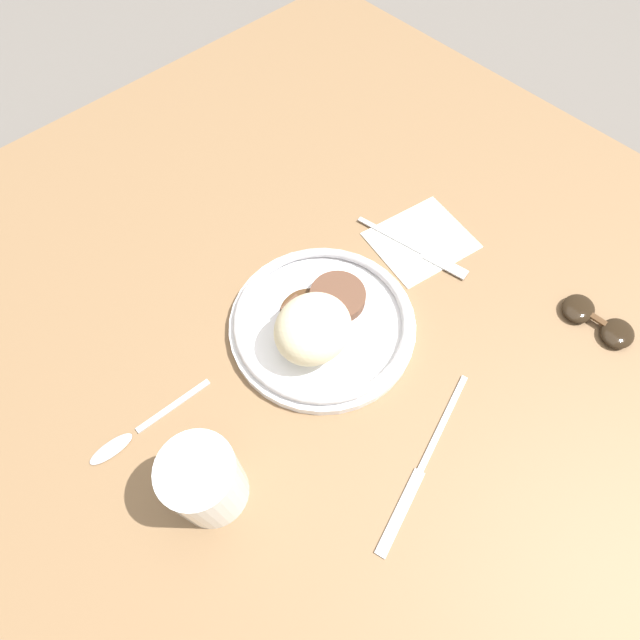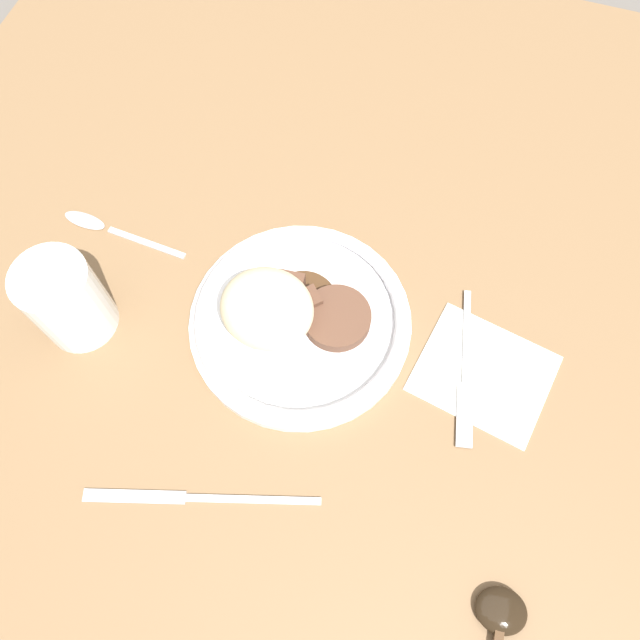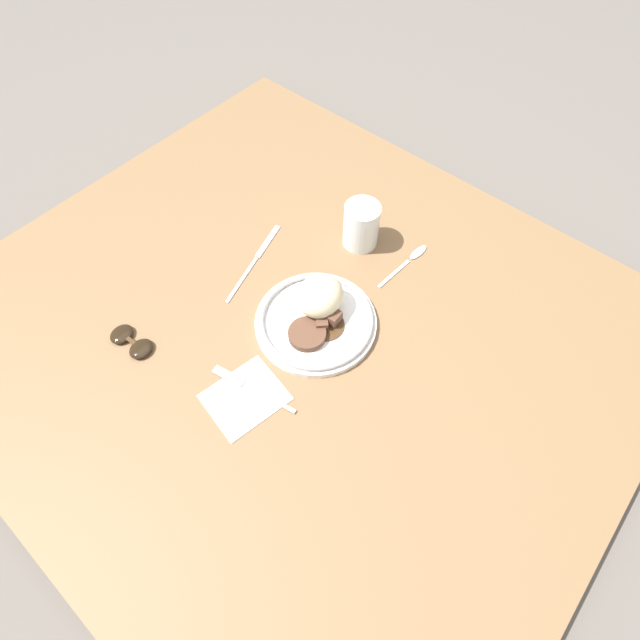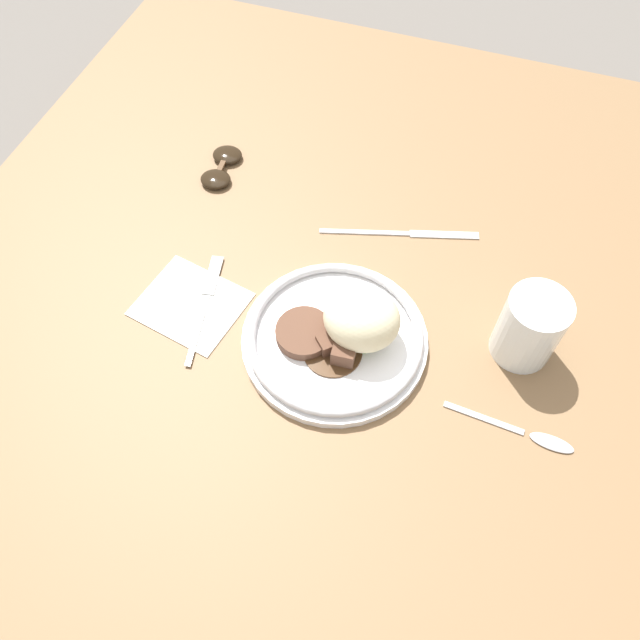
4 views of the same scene
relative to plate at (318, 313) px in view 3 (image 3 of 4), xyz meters
name	(u,v)px [view 3 (image 3 of 4)]	position (x,y,z in m)	size (l,w,h in m)	color
ground_plane	(295,336)	(-0.04, 0.03, -0.07)	(8.00, 8.00, 0.00)	#5B5651
dining_table	(295,329)	(-0.04, 0.03, -0.05)	(1.11, 1.24, 0.05)	brown
napkin	(245,397)	(-0.21, -0.01, -0.02)	(0.15, 0.13, 0.00)	silver
plate	(318,313)	(0.00, 0.00, 0.00)	(0.23, 0.23, 0.09)	white
juice_glass	(361,227)	(0.21, 0.06, 0.02)	(0.07, 0.07, 0.10)	#F4AD19
fork	(246,385)	(-0.19, 0.01, -0.02)	(0.04, 0.17, 0.00)	#B7B7BC
knife	(256,259)	(0.03, 0.20, -0.02)	(0.22, 0.07, 0.00)	#B7B7BC
spoon	(412,257)	(0.25, -0.05, -0.02)	(0.15, 0.02, 0.01)	#B7B7BC
sunglasses	(131,341)	(-0.27, 0.23, -0.02)	(0.05, 0.10, 0.01)	black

